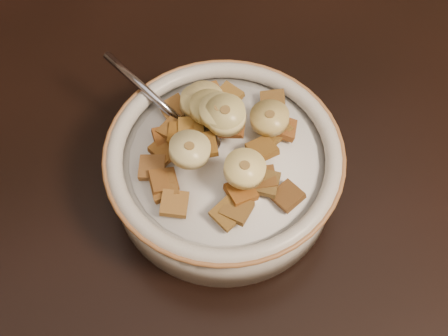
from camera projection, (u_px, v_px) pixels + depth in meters
name	position (u px, v px, depth m)	size (l,w,h in m)	color
chair	(104.00, 87.00, 0.90)	(0.44, 0.44, 1.00)	#392318
cereal_bowl	(224.00, 173.00, 0.51)	(0.18, 0.18, 0.04)	silver
milk	(224.00, 159.00, 0.50)	(0.15, 0.15, 0.00)	white
spoon	(197.00, 136.00, 0.50)	(0.03, 0.04, 0.01)	#979AB2
cereal_square_0	(228.00, 96.00, 0.52)	(0.02, 0.02, 0.01)	brown
cereal_square_1	(241.00, 192.00, 0.47)	(0.02, 0.02, 0.01)	brown
cereal_square_2	(204.00, 145.00, 0.48)	(0.02, 0.02, 0.01)	brown
cereal_square_3	(165.00, 188.00, 0.47)	(0.02, 0.02, 0.01)	olive
cereal_square_4	(164.00, 181.00, 0.47)	(0.02, 0.02, 0.01)	brown
cereal_square_5	(173.00, 131.00, 0.49)	(0.02, 0.02, 0.01)	brown
cereal_square_6	(276.00, 129.00, 0.50)	(0.02, 0.02, 0.01)	olive
cereal_square_7	(165.00, 149.00, 0.49)	(0.02, 0.02, 0.01)	brown
cereal_square_8	(263.00, 179.00, 0.47)	(0.02, 0.02, 0.01)	brown
cereal_square_9	(221.00, 116.00, 0.49)	(0.02, 0.02, 0.01)	brown
cereal_square_10	(287.00, 196.00, 0.47)	(0.02, 0.02, 0.01)	brown
cereal_square_11	(232.00, 125.00, 0.49)	(0.02, 0.02, 0.01)	brown
cereal_square_12	(181.00, 133.00, 0.49)	(0.02, 0.02, 0.01)	#915B1D
cereal_square_13	(237.00, 209.00, 0.46)	(0.02, 0.02, 0.01)	brown
cereal_square_14	(283.00, 128.00, 0.50)	(0.02, 0.02, 0.01)	brown
cereal_square_15	(227.00, 214.00, 0.46)	(0.02, 0.02, 0.01)	#8F6022
cereal_square_16	(174.00, 204.00, 0.46)	(0.02, 0.02, 0.01)	brown
cereal_square_17	(273.00, 102.00, 0.51)	(0.02, 0.02, 0.01)	brown
cereal_square_18	(209.00, 94.00, 0.52)	(0.02, 0.02, 0.01)	brown
cereal_square_19	(167.00, 139.00, 0.49)	(0.02, 0.02, 0.01)	brown
cereal_square_20	(174.00, 109.00, 0.51)	(0.02, 0.02, 0.01)	brown
cereal_square_21	(262.00, 149.00, 0.48)	(0.02, 0.02, 0.01)	brown
cereal_square_22	(152.00, 168.00, 0.48)	(0.02, 0.02, 0.01)	brown
cereal_square_23	(265.00, 183.00, 0.47)	(0.02, 0.02, 0.01)	brown
cereal_square_24	(191.00, 129.00, 0.49)	(0.02, 0.02, 0.01)	olive
banana_slice_0	(204.00, 99.00, 0.50)	(0.03, 0.03, 0.01)	#DFCB85
banana_slice_1	(226.00, 117.00, 0.48)	(0.03, 0.03, 0.01)	beige
banana_slice_2	(219.00, 111.00, 0.48)	(0.03, 0.03, 0.01)	beige
banana_slice_3	(199.00, 102.00, 0.50)	(0.03, 0.03, 0.01)	#F1DD89
banana_slice_4	(245.00, 169.00, 0.46)	(0.03, 0.03, 0.01)	#F9E691
banana_slice_5	(190.00, 149.00, 0.46)	(0.03, 0.03, 0.01)	beige
banana_slice_6	(270.00, 118.00, 0.49)	(0.03, 0.03, 0.01)	tan
banana_slice_7	(209.00, 107.00, 0.49)	(0.03, 0.03, 0.01)	#FBE97D
banana_slice_8	(225.00, 114.00, 0.47)	(0.03, 0.03, 0.01)	#D0C379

